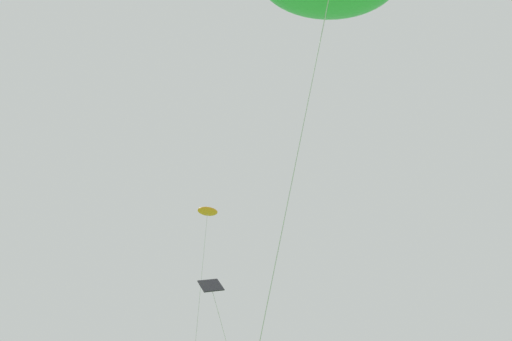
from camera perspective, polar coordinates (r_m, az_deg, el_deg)
name	(u,v)px	position (r m, az deg, el deg)	size (l,w,h in m)	color
small_kite_diamond_red	(207,213)	(27.50, -5.53, -4.84)	(1.28, 2.16, 13.27)	orange
small_kite_bird_shape	(212,291)	(23.87, -4.96, -13.51)	(5.20, 1.99, 8.77)	black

